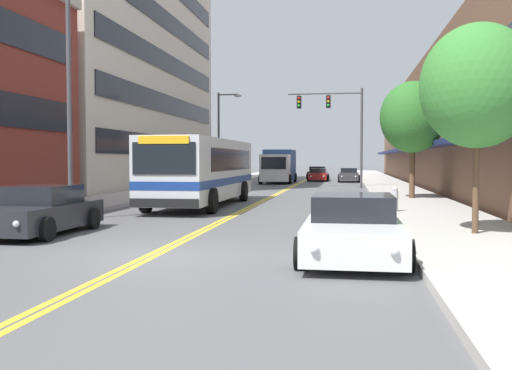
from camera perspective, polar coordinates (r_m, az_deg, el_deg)
name	(u,v)px	position (r m, az deg, el deg)	size (l,w,h in m)	color
ground_plane	(298,184)	(49.09, 4.21, 0.12)	(240.00, 240.00, 0.00)	#565659
sidewalk_left	(215,182)	(50.24, -4.12, 0.27)	(3.62, 106.00, 0.17)	#B2ADA5
sidewalk_right	(385,183)	(49.01, 12.76, 0.16)	(3.62, 106.00, 0.17)	#B2ADA5
centre_line	(298,184)	(49.09, 4.21, 0.12)	(0.34, 106.00, 0.01)	yellow
office_tower_left	(93,4)	(47.96, -15.99, 17.02)	(12.08, 27.86, 28.28)	beige
storefront_row_right	(461,129)	(49.78, 19.79, 5.33)	(9.10, 68.00, 9.25)	brown
city_bus	(203,168)	(25.98, -5.31, 1.67)	(2.96, 11.07, 2.98)	silver
car_beige_parked_left_mid	(222,181)	(39.75, -3.44, 0.38)	(2.14, 4.55, 1.24)	#BCAD89
car_charcoal_parked_left_far	(40,212)	(17.08, -20.80, -2.52)	(2.14, 4.45, 1.36)	#232328
car_white_parked_right_foreground	(353,229)	(12.30, 9.65, -4.35)	(2.21, 4.73, 1.34)	white
car_dark_grey_parked_right_mid	(349,175)	(53.80, 9.26, 0.96)	(1.99, 4.40, 1.30)	#38383D
car_black_moving_lead	(317,173)	(61.95, 6.17, 1.19)	(2.21, 4.43, 1.34)	black
car_red_moving_second	(318,175)	(55.90, 6.27, 1.00)	(1.99, 4.65, 1.22)	maroon
box_truck	(279,166)	(50.65, 2.29, 1.93)	(2.76, 6.92, 2.96)	white
traffic_signal_mast	(338,118)	(42.41, 8.16, 6.66)	(5.47, 0.38, 7.28)	#47474C
street_lamp_left_near	(77,85)	(20.79, -17.42, 9.57)	(2.28, 0.28, 7.84)	#47474C
street_lamp_left_far	(222,131)	(42.65, -3.42, 5.39)	(1.83, 0.28, 7.05)	#47474C
street_tree_right_near	(478,86)	(15.93, 21.28, 9.19)	(2.92, 2.92, 5.42)	brown
street_tree_right_mid	(413,117)	(29.48, 15.41, 6.54)	(3.22, 3.22, 5.80)	brown
fire_hydrant	(395,199)	(21.78, 13.72, -1.36)	(0.32, 0.24, 0.92)	#B7B7BC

